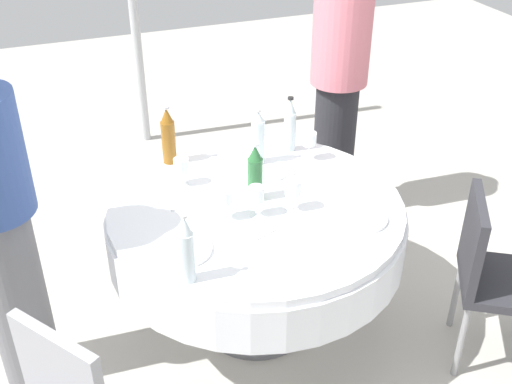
{
  "coord_description": "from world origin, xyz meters",
  "views": [
    {
      "loc": [
        0.88,
        2.32,
        2.34
      ],
      "look_at": [
        0.0,
        0.0,
        0.8
      ],
      "focal_mm": 44.57,
      "sensor_mm": 36.0,
      "label": 1
    }
  ],
  "objects_px": {
    "plate_left": "(361,218)",
    "chair_north": "(490,269)",
    "wine_glass_north": "(309,140)",
    "bottle_clear_right": "(187,250)",
    "bottle_green_front": "(255,173)",
    "dining_table": "(256,229)",
    "bottle_clear_near": "(290,126)",
    "bottle_clear_west": "(258,138)",
    "person_front": "(338,91)",
    "wine_glass_rear": "(256,195)",
    "wine_glass_near": "(293,189)",
    "wine_glass_far": "(225,198)",
    "plate_far": "(182,250)",
    "bottle_amber_inner": "(168,136)",
    "wine_glass_west": "(181,166)"
  },
  "relations": [
    {
      "from": "person_front",
      "to": "wine_glass_near",
      "type": "bearing_deg",
      "value": -81.42
    },
    {
      "from": "bottle_amber_inner",
      "to": "plate_far",
      "type": "relative_size",
      "value": 1.26
    },
    {
      "from": "dining_table",
      "to": "person_front",
      "type": "bearing_deg",
      "value": -135.47
    },
    {
      "from": "wine_glass_west",
      "to": "bottle_green_front",
      "type": "bearing_deg",
      "value": 139.1
    },
    {
      "from": "bottle_clear_right",
      "to": "wine_glass_rear",
      "type": "height_order",
      "value": "bottle_clear_right"
    },
    {
      "from": "plate_far",
      "to": "wine_glass_near",
      "type": "bearing_deg",
      "value": -167.0
    },
    {
      "from": "bottle_clear_near",
      "to": "wine_glass_north",
      "type": "relative_size",
      "value": 1.99
    },
    {
      "from": "dining_table",
      "to": "bottle_green_front",
      "type": "relative_size",
      "value": 4.81
    },
    {
      "from": "dining_table",
      "to": "bottle_clear_near",
      "type": "bearing_deg",
      "value": -129.42
    },
    {
      "from": "bottle_clear_west",
      "to": "wine_glass_rear",
      "type": "xyz_separation_m",
      "value": [
        0.18,
        0.45,
        -0.03
      ]
    },
    {
      "from": "bottle_clear_right",
      "to": "bottle_amber_inner",
      "type": "bearing_deg",
      "value": -100.0
    },
    {
      "from": "plate_left",
      "to": "chair_north",
      "type": "distance_m",
      "value": 0.65
    },
    {
      "from": "bottle_clear_west",
      "to": "wine_glass_north",
      "type": "bearing_deg",
      "value": 166.46
    },
    {
      "from": "dining_table",
      "to": "bottle_green_front",
      "type": "height_order",
      "value": "bottle_green_front"
    },
    {
      "from": "bottle_green_front",
      "to": "wine_glass_near",
      "type": "height_order",
      "value": "bottle_green_front"
    },
    {
      "from": "bottle_green_front",
      "to": "wine_glass_far",
      "type": "bearing_deg",
      "value": 30.46
    },
    {
      "from": "bottle_green_front",
      "to": "plate_left",
      "type": "height_order",
      "value": "bottle_green_front"
    },
    {
      "from": "wine_glass_north",
      "to": "wine_glass_rear",
      "type": "bearing_deg",
      "value": 41.62
    },
    {
      "from": "wine_glass_north",
      "to": "bottle_clear_right",
      "type": "bearing_deg",
      "value": 40.37
    },
    {
      "from": "wine_glass_near",
      "to": "wine_glass_far",
      "type": "xyz_separation_m",
      "value": [
        0.31,
        -0.04,
        -0.0
      ]
    },
    {
      "from": "bottle_clear_near",
      "to": "wine_glass_far",
      "type": "height_order",
      "value": "bottle_clear_near"
    },
    {
      "from": "chair_north",
      "to": "wine_glass_rear",
      "type": "bearing_deg",
      "value": -84.74
    },
    {
      "from": "bottle_clear_right",
      "to": "bottle_clear_near",
      "type": "bearing_deg",
      "value": -132.99
    },
    {
      "from": "bottle_clear_west",
      "to": "wine_glass_west",
      "type": "relative_size",
      "value": 2.12
    },
    {
      "from": "plate_left",
      "to": "chair_north",
      "type": "relative_size",
      "value": 0.28
    },
    {
      "from": "bottle_green_front",
      "to": "chair_north",
      "type": "bearing_deg",
      "value": 146.09
    },
    {
      "from": "bottle_clear_west",
      "to": "wine_glass_rear",
      "type": "relative_size",
      "value": 2.03
    },
    {
      "from": "wine_glass_rear",
      "to": "chair_north",
      "type": "bearing_deg",
      "value": 153.25
    },
    {
      "from": "bottle_green_front",
      "to": "plate_left",
      "type": "distance_m",
      "value": 0.52
    },
    {
      "from": "wine_glass_rear",
      "to": "person_front",
      "type": "bearing_deg",
      "value": -133.53
    },
    {
      "from": "bottle_clear_right",
      "to": "bottle_clear_west",
      "type": "relative_size",
      "value": 1.02
    },
    {
      "from": "bottle_green_front",
      "to": "plate_far",
      "type": "distance_m",
      "value": 0.52
    },
    {
      "from": "wine_glass_rear",
      "to": "plate_left",
      "type": "height_order",
      "value": "wine_glass_rear"
    },
    {
      "from": "plate_far",
      "to": "wine_glass_west",
      "type": "bearing_deg",
      "value": -105.25
    },
    {
      "from": "bottle_clear_near",
      "to": "wine_glass_near",
      "type": "height_order",
      "value": "bottle_clear_near"
    },
    {
      "from": "bottle_clear_near",
      "to": "chair_north",
      "type": "distance_m",
      "value": 1.21
    },
    {
      "from": "dining_table",
      "to": "bottle_amber_inner",
      "type": "distance_m",
      "value": 0.66
    },
    {
      "from": "bottle_clear_west",
      "to": "person_front",
      "type": "relative_size",
      "value": 0.18
    },
    {
      "from": "dining_table",
      "to": "person_front",
      "type": "xyz_separation_m",
      "value": [
        -0.84,
        -0.82,
        0.26
      ]
    },
    {
      "from": "wine_glass_rear",
      "to": "plate_far",
      "type": "height_order",
      "value": "wine_glass_rear"
    },
    {
      "from": "dining_table",
      "to": "bottle_clear_right",
      "type": "height_order",
      "value": "bottle_clear_right"
    },
    {
      "from": "bottle_clear_right",
      "to": "plate_left",
      "type": "xyz_separation_m",
      "value": [
        -0.83,
        -0.13,
        -0.13
      ]
    },
    {
      "from": "bottle_amber_inner",
      "to": "plate_far",
      "type": "height_order",
      "value": "bottle_amber_inner"
    },
    {
      "from": "bottle_amber_inner",
      "to": "chair_north",
      "type": "distance_m",
      "value": 1.67
    },
    {
      "from": "dining_table",
      "to": "wine_glass_rear",
      "type": "height_order",
      "value": "wine_glass_rear"
    },
    {
      "from": "wine_glass_near",
      "to": "chair_north",
      "type": "xyz_separation_m",
      "value": [
        -0.79,
        0.47,
        -0.33
      ]
    },
    {
      "from": "bottle_amber_inner",
      "to": "chair_north",
      "type": "height_order",
      "value": "bottle_amber_inner"
    },
    {
      "from": "dining_table",
      "to": "bottle_clear_west",
      "type": "relative_size",
      "value": 4.69
    },
    {
      "from": "bottle_amber_inner",
      "to": "wine_glass_near",
      "type": "relative_size",
      "value": 2.02
    },
    {
      "from": "bottle_green_front",
      "to": "plate_far",
      "type": "relative_size",
      "value": 1.17
    }
  ]
}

